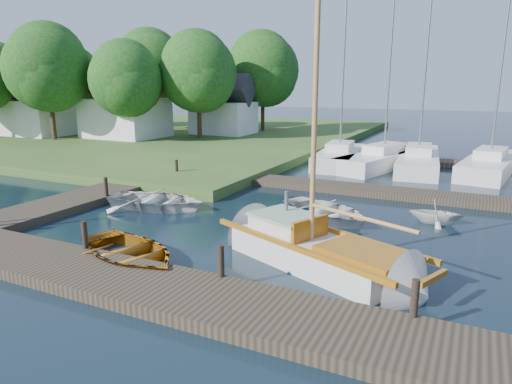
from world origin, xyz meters
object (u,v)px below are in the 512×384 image
at_px(mooring_post_4, 106,187).
at_px(marina_boat_2, 418,159).
at_px(tender_c, 326,209).
at_px(tree_4, 150,68).
at_px(sailboat, 321,255).
at_px(dinghy, 128,248).
at_px(mooring_post_3, 415,298).
at_px(mooring_post_5, 177,167).
at_px(mooring_post_2, 221,261).
at_px(marina_boat_0, 340,155).
at_px(marina_boat_1, 384,158).
at_px(house_c, 224,110).
at_px(mooring_post_1, 85,235).
at_px(marina_boat_3, 490,163).
at_px(house_a, 125,107).
at_px(house_b, 39,109).
at_px(tree_3, 198,72).
at_px(tree_5, 74,78).
at_px(tender_d, 436,210).
at_px(tender_a, 157,198).
at_px(tree_1, 48,68).
at_px(tree_2, 126,79).
at_px(tree_7, 263,69).

relative_size(mooring_post_4, marina_boat_2, 0.07).
height_order(mooring_post_4, tender_c, mooring_post_4).
height_order(mooring_post_4, tree_4, tree_4).
bearing_deg(sailboat, dinghy, -134.36).
xyz_separation_m(mooring_post_3, mooring_post_5, (-13.00, 10.00, 0.00)).
relative_size(mooring_post_2, marina_boat_0, 0.07).
distance_m(tender_c, marina_boat_1, 12.03).
height_order(mooring_post_5, house_c, house_c).
relative_size(mooring_post_1, mooring_post_5, 1.00).
xyz_separation_m(marina_boat_3, house_a, (-27.54, 1.58, 2.39)).
bearing_deg(house_b, tree_3, 16.13).
distance_m(mooring_post_1, marina_boat_3, 22.10).
xyz_separation_m(marina_boat_1, house_a, (-21.82, 2.20, 2.39)).
xyz_separation_m(mooring_post_4, marina_boat_1, (8.82, 13.80, -0.13)).
xyz_separation_m(marina_boat_2, house_b, (-31.74, -0.17, 2.20)).
bearing_deg(tree_5, tender_d, -25.47).
bearing_deg(tender_a, marina_boat_3, -47.34).
bearing_deg(house_b, sailboat, -28.02).
bearing_deg(tender_a, mooring_post_4, 89.04).
height_order(mooring_post_2, marina_boat_0, marina_boat_0).
xyz_separation_m(mooring_post_3, marina_boat_0, (-6.80, 18.46, -0.12)).
relative_size(dinghy, marina_boat_3, 0.33).
bearing_deg(tree_5, marina_boat_0, -12.72).
height_order(tender_d, tree_1, tree_1).
bearing_deg(tree_3, tender_c, -45.49).
xyz_separation_m(tree_2, tree_5, (-12.00, 6.00, 0.17)).
xyz_separation_m(mooring_post_1, marina_boat_3, (10.54, 19.42, -0.12)).
bearing_deg(mooring_post_1, tree_3, 115.51).
xyz_separation_m(tree_2, tree_3, (4.00, 4.00, 0.56)).
relative_size(marina_boat_0, marina_boat_1, 1.00).
distance_m(tender_d, marina_boat_1, 11.46).
height_order(house_c, tree_3, tree_3).
relative_size(mooring_post_4, tender_d, 0.44).
relative_size(marina_boat_2, marina_boat_3, 1.01).
distance_m(tender_a, marina_boat_3, 18.64).
height_order(house_c, tree_5, tree_5).
distance_m(marina_boat_1, tree_3, 17.19).
relative_size(mooring_post_5, marina_boat_3, 0.07).
bearing_deg(tree_7, marina_boat_2, -37.04).
relative_size(sailboat, tender_a, 2.41).
distance_m(mooring_post_1, mooring_post_3, 9.00).
xyz_separation_m(mooring_post_1, tree_5, (-27.00, 25.05, 4.72)).
distance_m(mooring_post_4, house_a, 20.74).
xyz_separation_m(mooring_post_5, marina_boat_1, (8.82, 8.80, -0.13)).
xyz_separation_m(mooring_post_5, sailboat, (10.26, -7.64, -0.36)).
bearing_deg(tree_1, mooring_post_1, -39.08).
distance_m(marina_boat_0, tree_4, 23.59).
height_order(mooring_post_4, tree_3, tree_3).
relative_size(mooring_post_5, dinghy, 0.21).
height_order(tree_1, tree_7, tree_7).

